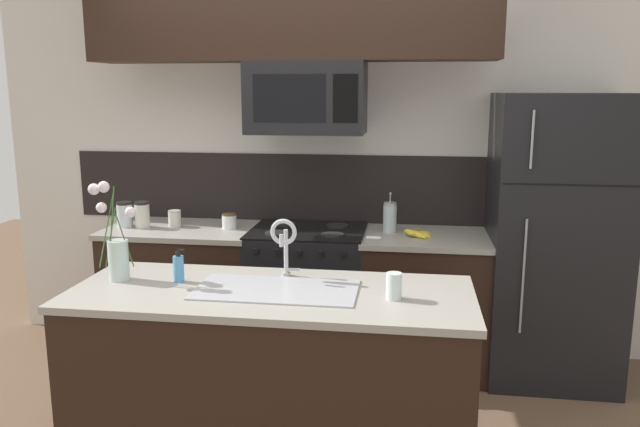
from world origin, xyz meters
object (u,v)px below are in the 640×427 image
object	(u,v)px
dish_soap_bottle	(179,268)
flower_vase	(116,250)
microwave	(307,98)
storage_jar_short	(175,218)
stove_range	(308,296)
drinking_glass	(394,286)
banana_bunch	(418,234)
storage_jar_tall	(125,214)
refrigerator	(553,239)
french_press	(390,217)
storage_jar_medium	(142,215)
sink_faucet	(284,240)
storage_jar_squat	(229,221)

from	to	relation	value
dish_soap_bottle	flower_vase	world-z (taller)	flower_vase
microwave	storage_jar_short	size ratio (longest dim) A/B	6.67
stove_range	drinking_glass	bearing A→B (deg)	-64.86
banana_bunch	drinking_glass	world-z (taller)	drinking_glass
storage_jar_tall	flower_vase	size ratio (longest dim) A/B	0.35
refrigerator	storage_jar_short	size ratio (longest dim) A/B	16.25
refrigerator	french_press	world-z (taller)	refrigerator
dish_soap_bottle	flower_vase	bearing A→B (deg)	-177.45
flower_vase	stove_range	bearing A→B (deg)	57.92
storage_jar_short	french_press	size ratio (longest dim) A/B	0.42
storage_jar_short	storage_jar_medium	bearing A→B (deg)	-163.91
french_press	storage_jar_tall	bearing A→B (deg)	-177.15
sink_faucet	flower_vase	bearing A→B (deg)	-169.85
banana_bunch	dish_soap_bottle	distance (m)	1.62
microwave	storage_jar_squat	world-z (taller)	microwave
refrigerator	storage_jar_short	bearing A→B (deg)	179.90
french_press	drinking_glass	bearing A→B (deg)	-87.16
storage_jar_short	banana_bunch	xyz separation A→B (m)	(1.66, -0.08, -0.03)
banana_bunch	dish_soap_bottle	bearing A→B (deg)	-135.97
sink_faucet	flower_vase	world-z (taller)	flower_vase
refrigerator	storage_jar_medium	distance (m)	2.71
storage_jar_tall	storage_jar_short	bearing A→B (deg)	9.16
sink_faucet	french_press	bearing A→B (deg)	66.68
storage_jar_tall	sink_faucet	xyz separation A→B (m)	(1.33, -1.02, 0.11)
storage_jar_short	sink_faucet	bearing A→B (deg)	-47.43
stove_range	storage_jar_squat	xyz separation A→B (m)	(-0.54, 0.02, 0.50)
drinking_glass	storage_jar_medium	bearing A→B (deg)	144.27
storage_jar_tall	storage_jar_squat	bearing A→B (deg)	3.78
stove_range	banana_bunch	size ratio (longest dim) A/B	4.88
stove_range	storage_jar_medium	size ratio (longest dim) A/B	5.24
flower_vase	microwave	bearing A→B (deg)	57.46
refrigerator	storage_jar_squat	bearing A→B (deg)	-179.95
banana_bunch	drinking_glass	bearing A→B (deg)	-95.41
storage_jar_medium	banana_bunch	world-z (taller)	storage_jar_medium
storage_jar_squat	banana_bunch	bearing A→B (deg)	-3.53
banana_bunch	microwave	bearing A→B (deg)	176.91
banana_bunch	dish_soap_bottle	size ratio (longest dim) A/B	1.15
microwave	flower_vase	distance (m)	1.57
stove_range	dish_soap_bottle	size ratio (longest dim) A/B	5.64
stove_range	french_press	world-z (taller)	french_press
sink_faucet	dish_soap_bottle	world-z (taller)	sink_faucet
microwave	refrigerator	bearing A→B (deg)	1.49
banana_bunch	drinking_glass	size ratio (longest dim) A/B	1.57
refrigerator	drinking_glass	xyz separation A→B (m)	(-0.97, -1.31, 0.06)
storage_jar_squat	flower_vase	xyz separation A→B (m)	(-0.21, -1.22, 0.10)
french_press	microwave	bearing A→B (deg)	-171.45
french_press	stove_range	bearing A→B (deg)	-173.64
banana_bunch	storage_jar_medium	bearing A→B (deg)	179.25
french_press	flower_vase	distance (m)	1.80
storage_jar_short	banana_bunch	distance (m)	1.66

